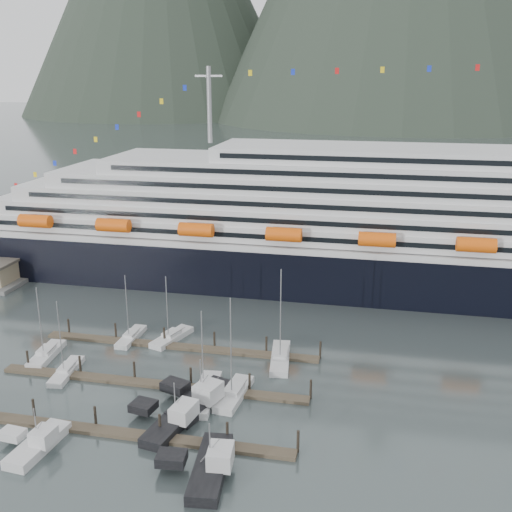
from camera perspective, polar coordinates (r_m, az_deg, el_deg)
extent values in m
plane|color=#44504F|center=(89.36, -7.65, -13.33)|extent=(1600.00, 1600.00, 0.00)
cube|color=black|center=(133.75, 10.44, -1.06)|extent=(210.00, 28.00, 12.00)
cube|color=silver|center=(131.91, 10.59, 1.63)|extent=(205.80, 27.44, 1.50)
cube|color=silver|center=(131.27, 12.83, 2.59)|extent=(185.00, 26.00, 3.20)
cube|color=black|center=(118.61, 12.88, 1.12)|extent=(175.75, 0.20, 1.00)
cube|color=silver|center=(130.58, 13.80, 3.89)|extent=(180.00, 25.00, 3.20)
cube|color=black|center=(118.35, 13.95, 2.62)|extent=(171.00, 0.20, 1.00)
cube|color=silver|center=(130.01, 14.78, 5.21)|extent=(172.00, 24.00, 3.20)
cube|color=black|center=(118.20, 15.02, 4.12)|extent=(163.40, 0.20, 1.00)
cube|color=silver|center=(129.54, 15.78, 6.53)|extent=(160.00, 23.00, 3.20)
cube|color=black|center=(118.18, 16.10, 5.62)|extent=(152.00, 0.20, 1.00)
cube|color=silver|center=(129.20, 16.78, 7.82)|extent=(140.00, 22.00, 3.00)
cube|color=black|center=(118.30, 17.18, 7.06)|extent=(133.00, 0.20, 1.00)
cube|color=silver|center=(128.97, 17.79, 9.07)|extent=(95.00, 20.00, 3.00)
cube|color=black|center=(119.04, 18.23, 8.49)|extent=(90.25, 0.20, 1.00)
cylinder|color=gray|center=(132.75, -4.46, 14.14)|extent=(1.00, 1.00, 16.00)
cylinder|color=#FE5C0D|center=(136.87, -20.28, 3.14)|extent=(7.00, 2.80, 2.80)
cylinder|color=#FE5C0D|center=(128.31, -13.42, 2.86)|extent=(7.00, 2.80, 2.80)
cylinder|color=#FE5C0D|center=(121.83, -5.72, 2.50)|extent=(7.00, 2.80, 2.80)
cylinder|color=#FE5C0D|center=(117.76, 2.67, 2.06)|extent=(7.00, 2.80, 2.80)
cylinder|color=#FE5C0D|center=(116.37, 11.45, 1.54)|extent=(7.00, 2.80, 2.80)
cylinder|color=#FE5C0D|center=(117.74, 20.23, 0.99)|extent=(7.00, 2.80, 2.80)
cube|color=brown|center=(83.14, -13.41, -16.01)|extent=(48.00, 2.00, 0.50)
cylinder|color=black|center=(88.67, -20.40, -13.56)|extent=(0.36, 0.36, 3.20)
cylinder|color=black|center=(84.56, -15.04, -14.61)|extent=(0.36, 0.36, 3.20)
cylinder|color=black|center=(81.24, -9.14, -15.62)|extent=(0.36, 0.36, 3.20)
cylinder|color=black|center=(78.82, -2.75, -16.53)|extent=(0.36, 0.36, 3.20)
cylinder|color=black|center=(77.37, 4.02, -17.27)|extent=(0.36, 0.36, 3.20)
cube|color=brown|center=(93.28, -10.00, -11.87)|extent=(48.00, 2.00, 0.50)
cylinder|color=black|center=(102.73, -20.90, -9.24)|extent=(0.36, 0.36, 3.20)
cylinder|color=black|center=(98.39, -16.40, -9.98)|extent=(0.36, 0.36, 3.20)
cylinder|color=black|center=(94.70, -11.50, -10.71)|extent=(0.36, 0.36, 3.20)
cylinder|color=black|center=(91.75, -6.22, -11.40)|extent=(0.36, 0.36, 3.20)
cylinder|color=black|center=(89.61, -0.62, -12.04)|extent=(0.36, 0.36, 3.20)
cylinder|color=black|center=(88.34, 5.23, -12.57)|extent=(0.36, 0.36, 3.20)
cube|color=brown|center=(104.06, -7.35, -8.54)|extent=(48.00, 2.00, 0.50)
cylinder|color=black|center=(112.74, -17.40, -6.50)|extent=(0.36, 0.36, 3.20)
cylinder|color=black|center=(108.79, -13.21, -7.03)|extent=(0.36, 0.36, 3.20)
cylinder|color=black|center=(105.47, -8.73, -7.55)|extent=(0.36, 0.36, 3.20)
cylinder|color=black|center=(102.82, -3.98, -8.05)|extent=(0.36, 0.36, 3.20)
cylinder|color=black|center=(100.92, 1.00, -8.52)|extent=(0.36, 0.36, 3.20)
cylinder|color=black|center=(99.79, 6.14, -8.93)|extent=(0.36, 0.36, 3.20)
cube|color=silver|center=(105.91, -19.31, -8.95)|extent=(3.66, 9.80, 1.49)
cube|color=silver|center=(105.50, -19.36, -8.47)|extent=(2.44, 3.54, 0.85)
cylinder|color=gray|center=(102.53, -19.89, -5.89)|extent=(0.17, 0.17, 11.61)
cube|color=silver|center=(99.49, -17.59, -10.52)|extent=(3.32, 9.41, 1.29)
cube|color=silver|center=(99.12, -17.63, -10.10)|extent=(2.16, 3.39, 0.74)
cylinder|color=gray|center=(96.01, -18.15, -7.37)|extent=(0.15, 0.15, 11.63)
cube|color=silver|center=(89.21, -4.84, -13.10)|extent=(4.13, 12.51, 1.56)
cube|color=silver|center=(88.69, -4.86, -12.52)|extent=(2.66, 4.50, 0.89)
cylinder|color=gray|center=(84.73, -5.12, -9.29)|extent=(0.18, 0.18, 12.93)
cube|color=silver|center=(108.62, -11.80, -7.63)|extent=(2.39, 8.98, 1.25)
cube|color=silver|center=(108.30, -11.83, -7.26)|extent=(1.81, 3.15, 0.72)
cylinder|color=gray|center=(105.44, -12.20, -4.74)|extent=(0.14, 0.14, 11.39)
cube|color=silver|center=(107.11, -8.02, -7.79)|extent=(5.48, 9.83, 1.47)
cube|color=silver|center=(106.71, -8.04, -7.33)|extent=(3.01, 3.79, 0.84)
cylinder|color=gray|center=(103.95, -8.48, -4.84)|extent=(0.17, 0.17, 11.16)
cube|color=silver|center=(98.94, 2.33, -9.82)|extent=(4.27, 11.84, 1.54)
cube|color=silver|center=(98.49, 2.33, -9.29)|extent=(2.69, 4.29, 0.88)
cylinder|color=gray|center=(94.40, 2.35, -5.64)|extent=(0.18, 0.18, 15.14)
cube|color=silver|center=(88.92, -2.11, -13.15)|extent=(3.88, 10.41, 1.58)
cube|color=silver|center=(88.40, -2.12, -12.56)|extent=(2.59, 3.76, 0.90)
cylinder|color=gray|center=(84.25, -2.40, -8.69)|extent=(0.18, 0.18, 14.74)
cube|color=silver|center=(82.86, -20.02, -16.69)|extent=(4.08, 10.02, 1.78)
cube|color=silver|center=(84.37, -22.19, -15.44)|extent=(3.20, 2.42, 1.07)
cube|color=silver|center=(81.42, -19.57, -15.87)|extent=(2.75, 3.15, 1.95)
cube|color=black|center=(81.05, -19.62, -15.45)|extent=(2.55, 2.94, 0.44)
cylinder|color=gray|center=(81.17, -20.26, -14.80)|extent=(0.14, 0.14, 4.44)
cube|color=black|center=(83.71, -7.65, -15.33)|extent=(5.68, 13.53, 1.88)
cube|color=black|center=(85.41, -10.68, -13.87)|extent=(3.66, 3.42, 1.13)
cube|color=silver|center=(82.19, -6.88, -14.48)|extent=(3.29, 4.35, 2.06)
cube|color=black|center=(81.80, -6.90, -14.03)|extent=(3.06, 4.06, 0.47)
cylinder|color=gray|center=(81.94, -7.75, -13.32)|extent=(0.15, 0.15, 4.69)
cube|color=black|center=(74.73, -4.36, -19.67)|extent=(4.88, 12.49, 2.03)
cube|color=black|center=(74.84, -8.06, -18.54)|extent=(3.71, 3.02, 1.22)
cube|color=silver|center=(73.38, -3.41, -18.51)|extent=(3.20, 3.93, 2.23)
cube|color=black|center=(72.91, -3.42, -17.99)|extent=(2.97, 3.66, 0.51)
cylinder|color=gray|center=(72.58, -4.42, -17.32)|extent=(0.16, 0.16, 5.07)
cube|color=black|center=(87.29, -5.21, -13.76)|extent=(7.48, 12.65, 2.19)
cube|color=black|center=(88.99, -7.70, -12.17)|extent=(4.35, 3.67, 1.31)
cube|color=silver|center=(85.60, -4.58, -12.74)|extent=(4.03, 4.38, 2.40)
cube|color=black|center=(85.17, -4.59, -12.23)|extent=(3.75, 4.08, 0.55)
cylinder|color=gray|center=(85.30, -5.29, -11.44)|extent=(0.17, 0.17, 5.46)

